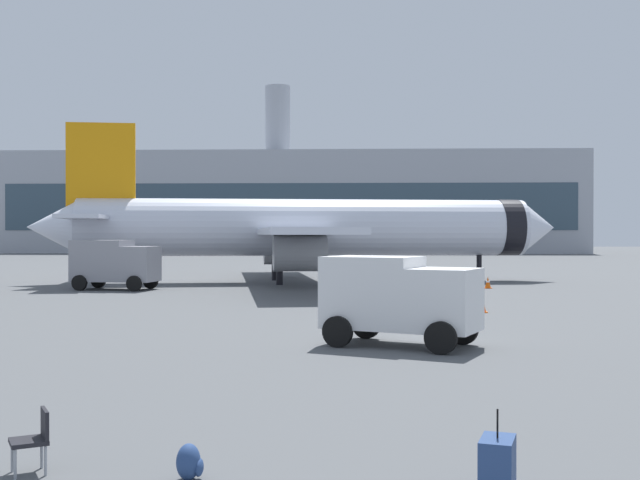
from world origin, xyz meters
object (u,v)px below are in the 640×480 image
(safety_cone_mid, at_px, (488,283))
(traveller_backpack, at_px, (190,462))
(airplane_at_gate, at_px, (303,228))
(cargo_van, at_px, (399,296))
(safety_cone_near, at_px, (482,304))
(gate_chair, at_px, (35,437))
(rolling_suitcase, at_px, (497,466))
(service_truck, at_px, (114,262))

(safety_cone_mid, height_order, traveller_backpack, safety_cone_mid)
(airplane_at_gate, distance_m, safety_cone_mid, 13.06)
(cargo_van, bearing_deg, safety_cone_near, 67.66)
(safety_cone_near, relative_size, traveller_backpack, 1.56)
(safety_cone_near, distance_m, traveller_backpack, 23.73)
(cargo_van, distance_m, safety_cone_mid, 25.42)
(safety_cone_near, bearing_deg, traveller_backpack, -108.68)
(gate_chair, bearing_deg, safety_cone_near, 66.30)
(safety_cone_near, xyz_separation_m, gate_chair, (-9.77, -22.26, 0.13))
(safety_cone_near, distance_m, rolling_suitcase, 23.33)
(rolling_suitcase, height_order, gate_chair, rolling_suitcase)
(airplane_at_gate, bearing_deg, rolling_suitcase, -83.48)
(traveller_backpack, bearing_deg, cargo_van, 74.29)
(airplane_at_gate, bearing_deg, safety_cone_near, -66.85)
(safety_cone_near, distance_m, gate_chair, 24.31)
(safety_cone_mid, height_order, gate_chair, gate_chair)
(airplane_at_gate, distance_m, gate_chair, 42.46)
(safety_cone_mid, bearing_deg, rolling_suitcase, -99.74)
(safety_cone_near, relative_size, rolling_suitcase, 0.68)
(traveller_backpack, bearing_deg, safety_cone_mid, 74.33)
(airplane_at_gate, xyz_separation_m, cargo_van, (4.53, -29.92, -2.21))
(cargo_van, height_order, traveller_backpack, cargo_van)
(airplane_at_gate, height_order, traveller_backpack, airplane_at_gate)
(service_truck, height_order, safety_cone_mid, service_truck)
(airplane_at_gate, bearing_deg, traveller_backpack, -88.67)
(safety_cone_mid, relative_size, rolling_suitcase, 0.65)
(rolling_suitcase, distance_m, gate_chair, 6.17)
(safety_cone_near, bearing_deg, gate_chair, -113.70)
(service_truck, relative_size, rolling_suitcase, 4.63)
(service_truck, height_order, safety_cone_near, service_truck)
(cargo_van, height_order, safety_cone_mid, cargo_van)
(service_truck, bearing_deg, rolling_suitcase, -66.47)
(safety_cone_near, xyz_separation_m, safety_cone_mid, (2.81, 14.60, -0.02))
(safety_cone_mid, bearing_deg, service_truck, -174.92)
(airplane_at_gate, distance_m, traveller_backpack, 42.69)
(service_truck, distance_m, rolling_suitcase, 38.94)
(airplane_at_gate, relative_size, traveller_backpack, 74.39)
(safety_cone_mid, bearing_deg, cargo_van, -105.66)
(airplane_at_gate, relative_size, cargo_van, 7.39)
(airplane_at_gate, distance_m, safety_cone_near, 22.07)
(safety_cone_near, bearing_deg, rolling_suitcase, -99.02)
(safety_cone_near, bearing_deg, service_truck, 146.63)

